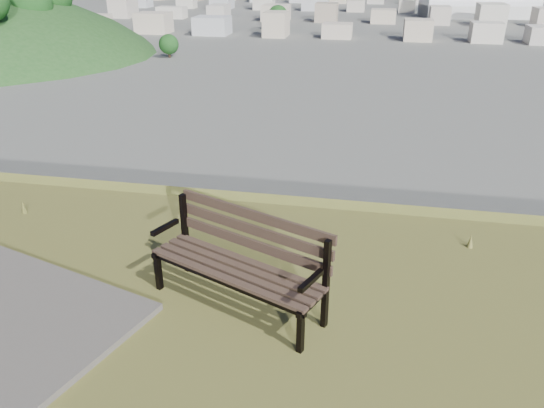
# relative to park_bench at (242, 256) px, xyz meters

# --- Properties ---
(park_bench) EXTENTS (2.04, 1.35, 1.02)m
(park_bench) POSITION_rel_park_bench_xyz_m (0.00, 0.00, 0.00)
(park_bench) COLOR #403225
(park_bench) RESTS_ON hilltop_mesa
(arena) EXTENTS (55.27, 30.32, 22.11)m
(arena) POSITION_rel_park_bench_xyz_m (46.96, 281.61, -20.37)
(arena) COLOR silver
(arena) RESTS_ON ground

